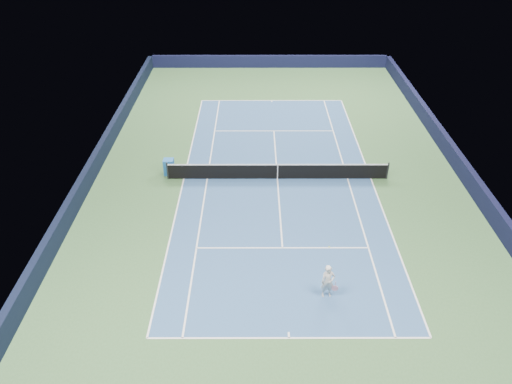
{
  "coord_description": "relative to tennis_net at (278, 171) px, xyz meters",
  "views": [
    {
      "loc": [
        -1.3,
        -25.0,
        15.13
      ],
      "look_at": [
        -1.26,
        -3.0,
        1.0
      ],
      "focal_mm": 35.0,
      "sensor_mm": 36.0,
      "label": 1
    }
  ],
  "objects": [
    {
      "name": "sideline_doubles_right",
      "position": [
        5.49,
        0.0,
        -0.5
      ],
      "size": [
        0.08,
        23.77,
        0.0
      ],
      "primitive_type": "cube",
      "color": "white",
      "rests_on": "ground"
    },
    {
      "name": "service_line_far",
      "position": [
        0.0,
        6.4,
        -0.5
      ],
      "size": [
        8.23,
        0.08,
        0.0
      ],
      "primitive_type": "cube",
      "color": "white",
      "rests_on": "ground"
    },
    {
      "name": "tennis_net",
      "position": [
        0.0,
        0.0,
        0.0
      ],
      "size": [
        12.9,
        0.1,
        1.07
      ],
      "color": "black",
      "rests_on": "ground"
    },
    {
      "name": "ground",
      "position": [
        0.0,
        0.0,
        -0.5
      ],
      "size": [
        40.0,
        40.0,
        0.0
      ],
      "primitive_type": "plane",
      "color": "#345930",
      "rests_on": "ground"
    },
    {
      "name": "wall_far",
      "position": [
        0.0,
        19.82,
        0.05
      ],
      "size": [
        22.0,
        0.35,
        1.1
      ],
      "primitive_type": "cube",
      "color": "black",
      "rests_on": "ground"
    },
    {
      "name": "center_mark_near",
      "position": [
        0.0,
        -11.73,
        -0.5
      ],
      "size": [
        0.08,
        0.3,
        0.0
      ],
      "primitive_type": "cube",
      "color": "white",
      "rests_on": "ground"
    },
    {
      "name": "sponsor_cube",
      "position": [
        -6.4,
        0.57,
        -0.02
      ],
      "size": [
        0.61,
        0.55,
        0.97
      ],
      "color": "#1D5DAE",
      "rests_on": "ground"
    },
    {
      "name": "sideline_doubles_left",
      "position": [
        -5.49,
        0.0,
        -0.5
      ],
      "size": [
        0.08,
        23.77,
        0.0
      ],
      "primitive_type": "cube",
      "color": "white",
      "rests_on": "ground"
    },
    {
      "name": "wall_left",
      "position": [
        -10.82,
        0.0,
        0.05
      ],
      "size": [
        0.35,
        40.0,
        1.1
      ],
      "primitive_type": "cube",
      "color": "black",
      "rests_on": "ground"
    },
    {
      "name": "center_service_line",
      "position": [
        0.0,
        0.0,
        -0.5
      ],
      "size": [
        0.08,
        12.8,
        0.0
      ],
      "primitive_type": "cube",
      "color": "white",
      "rests_on": "ground"
    },
    {
      "name": "wall_right",
      "position": [
        10.82,
        0.0,
        0.05
      ],
      "size": [
        0.35,
        40.0,
        1.1
      ],
      "primitive_type": "cube",
      "color": "black",
      "rests_on": "ground"
    },
    {
      "name": "baseline_far",
      "position": [
        0.0,
        11.88,
        -0.5
      ],
      "size": [
        10.97,
        0.08,
        0.0
      ],
      "primitive_type": "cube",
      "color": "white",
      "rests_on": "ground"
    },
    {
      "name": "court_surface",
      "position": [
        0.0,
        0.0,
        -0.5
      ],
      "size": [
        10.97,
        23.77,
        0.01
      ],
      "primitive_type": "cube",
      "color": "#2D507F",
      "rests_on": "ground"
    },
    {
      "name": "baseline_near",
      "position": [
        0.0,
        -11.88,
        -0.5
      ],
      "size": [
        10.97,
        0.08,
        0.0
      ],
      "primitive_type": "cube",
      "color": "white",
      "rests_on": "ground"
    },
    {
      "name": "sideline_singles_right",
      "position": [
        4.12,
        0.0,
        -0.5
      ],
      "size": [
        0.08,
        23.77,
        0.0
      ],
      "primitive_type": "cube",
      "color": "white",
      "rests_on": "ground"
    },
    {
      "name": "tennis_player",
      "position": [
        1.72,
        -9.58,
        0.29
      ],
      "size": [
        0.77,
        1.26,
        1.86
      ],
      "color": "silver",
      "rests_on": "ground"
    },
    {
      "name": "sideline_singles_left",
      "position": [
        -4.12,
        0.0,
        -0.5
      ],
      "size": [
        0.08,
        23.77,
        0.0
      ],
      "primitive_type": "cube",
      "color": "white",
      "rests_on": "ground"
    },
    {
      "name": "center_mark_far",
      "position": [
        0.0,
        11.73,
        -0.5
      ],
      "size": [
        0.08,
        0.3,
        0.0
      ],
      "primitive_type": "cube",
      "color": "white",
      "rests_on": "ground"
    },
    {
      "name": "service_line_near",
      "position": [
        0.0,
        -6.4,
        -0.5
      ],
      "size": [
        8.23,
        0.08,
        0.0
      ],
      "primitive_type": "cube",
      "color": "white",
      "rests_on": "ground"
    }
  ]
}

